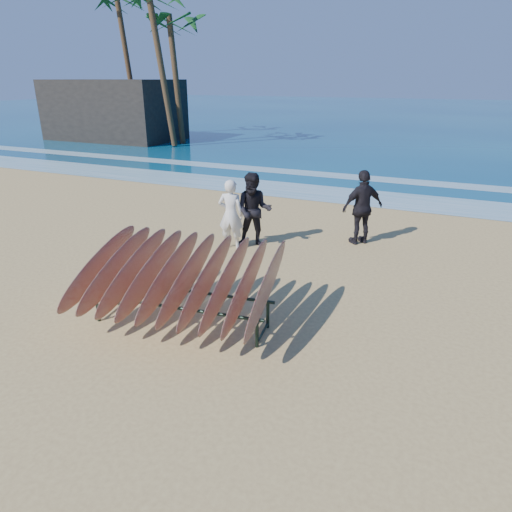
{
  "coord_description": "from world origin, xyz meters",
  "views": [
    {
      "loc": [
        3.26,
        -6.47,
        4.06
      ],
      "look_at": [
        0.0,
        0.8,
        0.95
      ],
      "focal_mm": 32.0,
      "sensor_mm": 36.0,
      "label": 1
    }
  ],
  "objects_px": {
    "palm_right": "(122,4)",
    "palm_mid": "(173,26)",
    "person_dark_a": "(254,211)",
    "palm_left": "(157,1)",
    "person_dark_b": "(363,208)",
    "surfboard_rack": "(179,276)",
    "building": "(114,110)",
    "person_white": "(231,214)"
  },
  "relations": [
    {
      "from": "surfboard_rack",
      "to": "palm_right",
      "type": "distance_m",
      "value": 29.99
    },
    {
      "from": "palm_mid",
      "to": "surfboard_rack",
      "type": "bearing_deg",
      "value": -56.91
    },
    {
      "from": "person_white",
      "to": "person_dark_a",
      "type": "bearing_deg",
      "value": -157.62
    },
    {
      "from": "palm_mid",
      "to": "palm_right",
      "type": "bearing_deg",
      "value": 157.83
    },
    {
      "from": "surfboard_rack",
      "to": "building",
      "type": "height_order",
      "value": "building"
    },
    {
      "from": "person_dark_b",
      "to": "palm_mid",
      "type": "height_order",
      "value": "palm_mid"
    },
    {
      "from": "surfboard_rack",
      "to": "person_dark_a",
      "type": "distance_m",
      "value": 4.2
    },
    {
      "from": "building",
      "to": "palm_mid",
      "type": "xyz_separation_m",
      "value": [
        5.49,
        -0.34,
        5.01
      ]
    },
    {
      "from": "person_dark_b",
      "to": "building",
      "type": "height_order",
      "value": "building"
    },
    {
      "from": "person_white",
      "to": "palm_left",
      "type": "distance_m",
      "value": 19.87
    },
    {
      "from": "person_dark_a",
      "to": "palm_left",
      "type": "bearing_deg",
      "value": 113.8
    },
    {
      "from": "person_white",
      "to": "palm_mid",
      "type": "height_order",
      "value": "palm_mid"
    },
    {
      "from": "palm_mid",
      "to": "person_dark_b",
      "type": "bearing_deg",
      "value": -44.02
    },
    {
      "from": "palm_mid",
      "to": "building",
      "type": "bearing_deg",
      "value": 176.49
    },
    {
      "from": "palm_right",
      "to": "person_white",
      "type": "bearing_deg",
      "value": -46.46
    },
    {
      "from": "person_dark_b",
      "to": "palm_left",
      "type": "bearing_deg",
      "value": -83.97
    },
    {
      "from": "palm_right",
      "to": "palm_mid",
      "type": "bearing_deg",
      "value": -22.17
    },
    {
      "from": "person_white",
      "to": "palm_mid",
      "type": "relative_size",
      "value": 0.22
    },
    {
      "from": "building",
      "to": "palm_mid",
      "type": "bearing_deg",
      "value": -3.51
    },
    {
      "from": "person_white",
      "to": "palm_left",
      "type": "bearing_deg",
      "value": -61.1
    },
    {
      "from": "palm_left",
      "to": "building",
      "type": "bearing_deg",
      "value": 158.79
    },
    {
      "from": "person_white",
      "to": "person_dark_b",
      "type": "relative_size",
      "value": 0.92
    },
    {
      "from": "person_dark_a",
      "to": "building",
      "type": "height_order",
      "value": "building"
    },
    {
      "from": "person_dark_b",
      "to": "person_white",
      "type": "bearing_deg",
      "value": -13.32
    },
    {
      "from": "surfboard_rack",
      "to": "person_dark_b",
      "type": "bearing_deg",
      "value": 63.39
    },
    {
      "from": "surfboard_rack",
      "to": "palm_right",
      "type": "height_order",
      "value": "palm_right"
    },
    {
      "from": "person_white",
      "to": "palm_mid",
      "type": "distance_m",
      "value": 21.14
    },
    {
      "from": "person_dark_a",
      "to": "palm_right",
      "type": "bearing_deg",
      "value": 117.37
    },
    {
      "from": "palm_mid",
      "to": "palm_right",
      "type": "xyz_separation_m",
      "value": [
        -5.41,
        2.2,
        1.75
      ]
    },
    {
      "from": "person_dark_a",
      "to": "palm_left",
      "type": "height_order",
      "value": "palm_left"
    },
    {
      "from": "person_white",
      "to": "palm_left",
      "type": "xyz_separation_m",
      "value": [
        -11.77,
        14.3,
        7.2
      ]
    },
    {
      "from": "person_dark_a",
      "to": "person_dark_b",
      "type": "height_order",
      "value": "person_dark_b"
    },
    {
      "from": "surfboard_rack",
      "to": "palm_mid",
      "type": "distance_m",
      "value": 24.72
    },
    {
      "from": "building",
      "to": "palm_mid",
      "type": "height_order",
      "value": "palm_mid"
    },
    {
      "from": "surfboard_rack",
      "to": "building",
      "type": "bearing_deg",
      "value": 125.0
    },
    {
      "from": "building",
      "to": "palm_left",
      "type": "relative_size",
      "value": 1.0
    },
    {
      "from": "person_dark_b",
      "to": "palm_mid",
      "type": "distance_m",
      "value": 21.75
    },
    {
      "from": "building",
      "to": "palm_right",
      "type": "relative_size",
      "value": 0.93
    },
    {
      "from": "palm_left",
      "to": "person_dark_a",
      "type": "bearing_deg",
      "value": -48.74
    },
    {
      "from": "building",
      "to": "person_dark_b",
      "type": "bearing_deg",
      "value": -35.91
    },
    {
      "from": "person_dark_b",
      "to": "palm_mid",
      "type": "xyz_separation_m",
      "value": [
        -15.03,
        14.52,
        6.04
      ]
    },
    {
      "from": "person_dark_a",
      "to": "palm_mid",
      "type": "bearing_deg",
      "value": 110.9
    }
  ]
}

